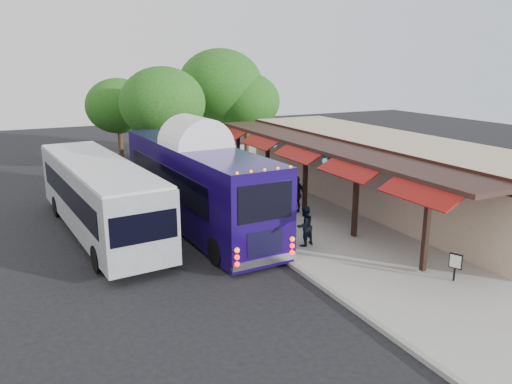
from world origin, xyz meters
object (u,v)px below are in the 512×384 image
ped_b (305,226)px  ped_c (297,194)px  ped_a (287,222)px  ped_d (221,161)px  coach_bus (197,180)px  sign_board (455,263)px  city_bus (99,194)px

ped_b → ped_c: bearing=-131.0°
ped_a → ped_d: 13.28m
coach_bus → sign_board: bearing=-63.4°
sign_board → ped_b: bearing=95.1°
ped_a → sign_board: ped_a is taller
ped_c → coach_bus: bearing=-36.6°
coach_bus → ped_c: bearing=-12.2°
ped_b → sign_board: size_ratio=1.69×
ped_a → ped_b: 0.89m
ped_a → ped_d: (2.37, 13.07, 0.05)m
ped_b → sign_board: ped_b is taller
coach_bus → ped_d: (4.85, 9.11, -1.16)m
city_bus → ped_d: city_bus is taller
coach_bus → sign_board: 11.48m
ped_c → sign_board: 9.16m
ped_d → ped_c: bearing=99.3°
ped_a → ped_d: ped_d is taller
ped_a → ped_b: (0.36, -0.82, 0.03)m
ped_d → ped_a: bearing=89.0°
ped_b → ped_c: size_ratio=0.89×
ped_d → sign_board: (0.82, -19.00, -0.18)m
city_bus → sign_board: 14.60m
ped_d → sign_board: ped_d is taller
ped_d → city_bus: bearing=51.7°
city_bus → ped_b: 9.04m
ped_d → coach_bus: bearing=71.2°
city_bus → ped_c: 9.23m
coach_bus → ped_b: bearing=-62.4°
ped_c → sign_board: size_ratio=1.91×
ped_a → ped_c: ped_c is taller
sign_board → ped_a: bearing=94.4°
coach_bus → ped_b: 5.69m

